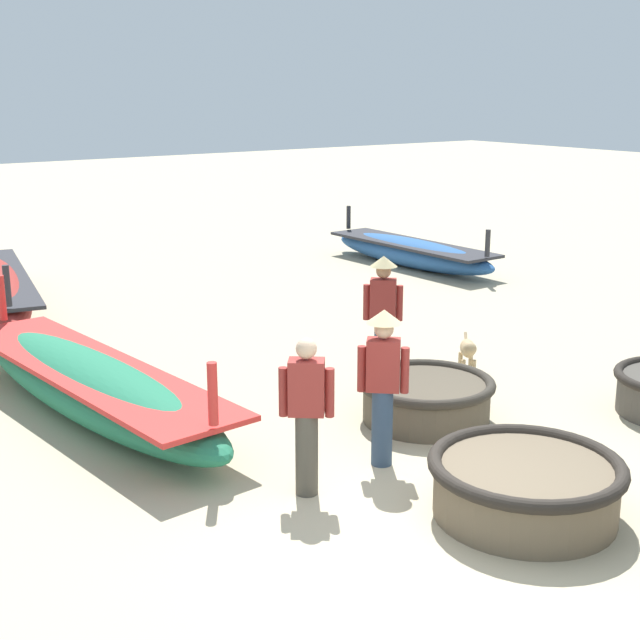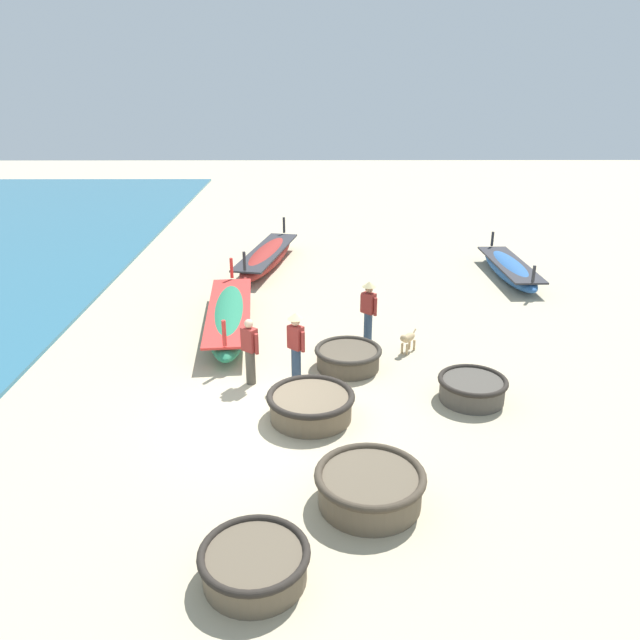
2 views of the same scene
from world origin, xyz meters
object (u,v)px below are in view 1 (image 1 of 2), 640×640
coracle_far_right (426,397)px  fisherman_standing_left (383,377)px  long_boat_red_hull (411,252)px  fisherman_by_coracle (307,412)px  fisherman_hauling (383,309)px  dog (468,350)px  coracle_front_right (525,484)px  long_boat_blue_hull (91,385)px

coracle_far_right → fisherman_standing_left: 1.55m
coracle_far_right → long_boat_red_hull: bearing=50.1°
fisherman_by_coracle → fisherman_hauling: fisherman_hauling is taller
fisherman_standing_left → dog: fisherman_standing_left is taller
fisherman_hauling → fisherman_standing_left: bearing=-129.2°
coracle_front_right → long_boat_red_hull: long_boat_red_hull is taller
long_boat_blue_hull → fisherman_standing_left: bearing=-58.3°
fisherman_hauling → coracle_front_right: bearing=-110.7°
long_boat_blue_hull → fisherman_by_coracle: bearing=-74.5°
coracle_far_right → long_boat_blue_hull: size_ratio=0.28×
coracle_far_right → dog: bearing=29.9°
fisherman_standing_left → fisherman_hauling: size_ratio=1.00×
coracle_far_right → fisherman_by_coracle: fisherman_by_coracle is taller
dog → fisherman_hauling: bearing=145.3°
coracle_far_right → long_boat_red_hull: 9.19m
long_boat_blue_hull → dog: size_ratio=10.09×
coracle_front_right → long_boat_blue_hull: 5.29m
long_boat_red_hull → fisherman_hauling: size_ratio=2.86×
long_boat_red_hull → dog: 7.54m
fisherman_hauling → coracle_far_right: bearing=-110.9°
long_boat_red_hull → fisherman_standing_left: fisherman_standing_left is taller
long_boat_red_hull → fisherman_hauling: 7.67m
long_boat_red_hull → long_boat_blue_hull: size_ratio=0.83×
fisherman_by_coracle → long_boat_blue_hull: bearing=105.5°
coracle_front_right → fisherman_standing_left: fisherman_standing_left is taller
coracle_far_right → fisherman_hauling: size_ratio=0.96×
fisherman_by_coracle → fisherman_hauling: size_ratio=0.94×
coracle_far_right → long_boat_blue_hull: (-3.14, 2.45, 0.09)m
fisherman_by_coracle → fisherman_standing_left: bearing=6.4°
long_boat_blue_hull → coracle_far_right: bearing=-37.9°
fisherman_standing_left → fisherman_hauling: same height
long_boat_blue_hull → dog: bearing=-18.5°
fisherman_hauling → dog: (0.95, -0.66, -0.59)m
coracle_far_right → fisherman_hauling: 1.79m
long_boat_blue_hull → long_boat_red_hull: bearing=27.0°
coracle_far_right → dog: size_ratio=2.83×
long_boat_blue_hull → fisherman_hauling: fisherman_hauling is taller
coracle_far_right → fisherman_by_coracle: size_ratio=1.03×
fisherman_by_coracle → fisherman_hauling: (2.84, 2.33, 0.12)m
coracle_far_right → fisherman_hauling: (0.59, 1.55, 0.67)m
dog → long_boat_red_hull: bearing=54.8°
coracle_far_right → dog: 1.78m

